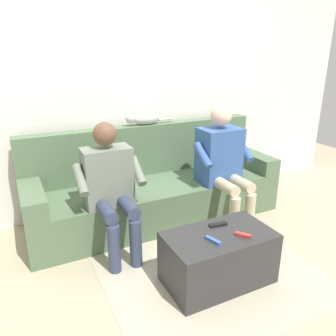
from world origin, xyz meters
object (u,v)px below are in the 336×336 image
couch (154,189)px  remote_black (218,225)px  person_left_seated (222,159)px  remote_red (243,235)px  cat_on_backrest (144,118)px  person_right_seated (110,183)px  remote_blue (213,240)px  coffee_table (218,258)px

couch → remote_black: bearing=93.0°
person_left_seated → remote_red: (0.45, 0.92, -0.24)m
cat_on_backrest → person_left_seated: bearing=133.2°
person_right_seated → cat_on_backrest: size_ratio=2.12×
couch → remote_blue: 1.25m
person_left_seated → remote_blue: (0.68, 0.88, -0.24)m
person_right_seated → remote_red: size_ratio=9.99×
couch → person_right_seated: bearing=34.9°
remote_blue → person_right_seated: bearing=12.9°
person_right_seated → remote_red: (-0.70, 0.88, -0.21)m
person_right_seated → remote_black: 0.94m
remote_black → remote_red: bearing=-64.2°
person_left_seated → remote_red: person_left_seated is taller
remote_black → remote_red: size_ratio=1.25×
couch → remote_red: (-0.13, 1.28, 0.11)m
coffee_table → remote_black: (-0.06, -0.10, 0.21)m
couch → remote_blue: bearing=85.3°
remote_blue → remote_red: size_ratio=1.12×
couch → cat_on_backrest: cat_on_backrest is taller
couch → coffee_table: couch is taller
person_left_seated → person_right_seated: bearing=2.0°
person_right_seated → remote_red: person_right_seated is taller
person_left_seated → remote_red: 1.05m
cat_on_backrest → remote_blue: cat_on_backrest is taller
coffee_table → remote_red: size_ratio=7.09×
couch → remote_red: size_ratio=22.59×
couch → remote_blue: couch is taller
remote_red → remote_black: bearing=-20.0°
cat_on_backrest → remote_blue: bearing=86.1°
person_right_seated → remote_blue: size_ratio=8.90×
coffee_table → remote_blue: bearing=33.5°
remote_black → remote_red: 0.22m
coffee_table → remote_red: 0.27m
person_left_seated → cat_on_backrest: 0.91m
coffee_table → remote_red: remote_red is taller
remote_black → remote_red: remote_red is taller
coffee_table → cat_on_backrest: cat_on_backrest is taller
couch → remote_black: couch is taller
coffee_table → person_right_seated: person_right_seated is taller
person_left_seated → couch: bearing=-32.1°
person_right_seated → coffee_table: bearing=126.7°
remote_blue → remote_red: (-0.23, 0.04, 0.00)m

